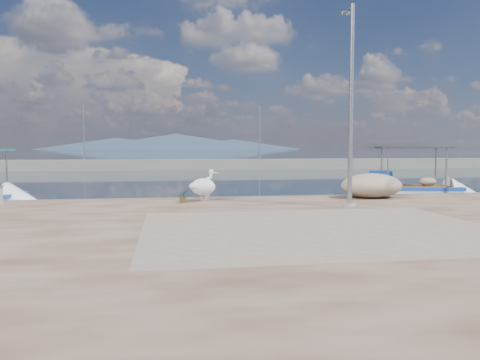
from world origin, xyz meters
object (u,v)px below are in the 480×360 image
boat_right (411,193)px  bollard_near (208,190)px  lamp_post (351,113)px  pelican (204,186)px

boat_right → bollard_near: bearing=-147.8°
boat_right → lamp_post: bearing=-117.9°
boat_right → bollard_near: boat_right is taller
lamp_post → pelican: bearing=154.1°
pelican → bollard_near: size_ratio=1.84×
boat_right → lamp_post: 9.64m
pelican → lamp_post: bearing=-44.1°
boat_right → lamp_post: lamp_post is taller
boat_right → lamp_post: (-6.01, -6.64, 3.56)m
pelican → bollard_near: pelican is taller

